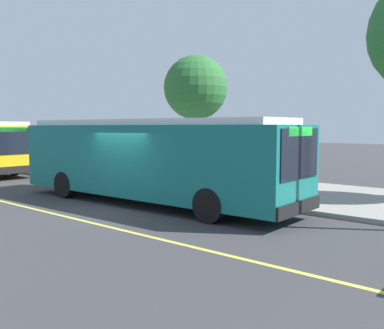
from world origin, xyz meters
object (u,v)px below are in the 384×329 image
at_px(transit_bus_main, 150,158).
at_px(pedestrian_commuter, 181,165).
at_px(route_sign_post, 286,149).
at_px(waiting_bench, 242,176).

distance_m(transit_bus_main, pedestrian_commuter, 3.02).
height_order(route_sign_post, pedestrian_commuter, route_sign_post).
distance_m(waiting_bench, pedestrian_commuter, 2.62).
bearing_deg(transit_bus_main, route_sign_post, 34.34).
height_order(transit_bus_main, route_sign_post, same).
relative_size(transit_bus_main, pedestrian_commuter, 6.74).
xyz_separation_m(transit_bus_main, route_sign_post, (3.85, 2.63, 0.34)).
distance_m(waiting_bench, route_sign_post, 3.90).
distance_m(transit_bus_main, waiting_bench, 4.76).
xyz_separation_m(waiting_bench, route_sign_post, (3.10, -1.96, 1.32)).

